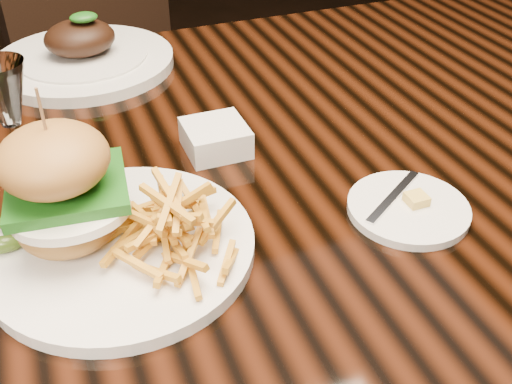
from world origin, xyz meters
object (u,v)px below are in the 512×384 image
object	(u,v)px
dining_table	(210,208)
chair_far	(117,54)
wine_glass	(5,99)
far_dish	(83,57)
burger_plate	(111,216)

from	to	relation	value
dining_table	chair_far	distance (m)	0.90
dining_table	chair_far	xyz separation A→B (m)	(0.02, 0.89, -0.13)
wine_glass	chair_far	bearing A→B (deg)	74.75
dining_table	far_dish	xyz separation A→B (m)	(-0.10, 0.34, 0.09)
dining_table	chair_far	world-z (taller)	chair_far
burger_plate	wine_glass	size ratio (longest dim) A/B	1.72
dining_table	far_dish	distance (m)	0.37
far_dish	wine_glass	bearing A→B (deg)	-109.22
chair_far	far_dish	bearing A→B (deg)	-122.39
chair_far	wine_glass	bearing A→B (deg)	-124.79
burger_plate	chair_far	bearing A→B (deg)	99.02
dining_table	burger_plate	world-z (taller)	burger_plate
burger_plate	wine_glass	distance (m)	0.19
dining_table	wine_glass	bearing A→B (deg)	173.86
burger_plate	far_dish	world-z (taller)	burger_plate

